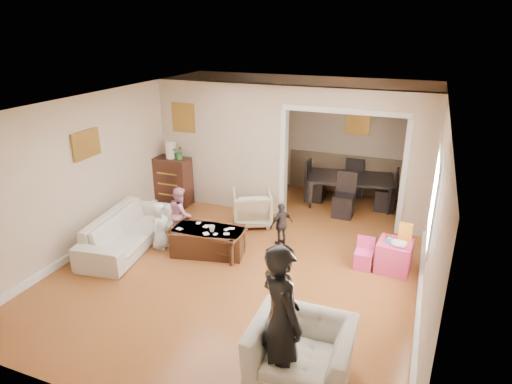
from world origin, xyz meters
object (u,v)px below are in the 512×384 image
at_px(armchair_front, 301,354).
at_px(child_kneel_a, 160,226).
at_px(sofa, 127,230).
at_px(coffee_cup, 212,229).
at_px(dining_table, 349,191).
at_px(child_toddler, 281,224).
at_px(coffee_table, 208,241).
at_px(play_table, 394,256).
at_px(table_lamp, 171,150).
at_px(cyan_cup, 389,240).
at_px(armchair_back, 252,208).
at_px(child_kneel_b, 181,214).
at_px(adult_person, 281,319).
at_px(dresser, 173,181).

height_order(armchair_front, child_kneel_a, child_kneel_a).
relative_size(sofa, coffee_cup, 19.82).
height_order(dining_table, child_toddler, child_toddler).
bearing_deg(coffee_cup, coffee_table, 153.43).
bearing_deg(dining_table, child_toddler, -118.06).
bearing_deg(play_table, table_lamp, 166.65).
height_order(armchair_front, child_toddler, child_toddler).
height_order(cyan_cup, dining_table, dining_table).
xyz_separation_m(armchair_back, child_kneel_a, (-1.10, -1.51, 0.08)).
xyz_separation_m(sofa, child_kneel_a, (0.57, 0.16, 0.11)).
relative_size(dining_table, child_kneel_b, 1.79).
bearing_deg(sofa, child_kneel_b, -57.57).
bearing_deg(child_toddler, armchair_front, 59.11).
distance_m(armchair_front, child_toddler, 3.19).
xyz_separation_m(adult_person, child_kneel_b, (-2.76, 2.65, -0.36)).
bearing_deg(sofa, coffee_table, -85.62).
bearing_deg(table_lamp, dresser, 0.00).
relative_size(coffee_cup, cyan_cup, 1.33).
relative_size(coffee_table, child_kneel_b, 1.20).
bearing_deg(dresser, child_toddler, -18.78).
distance_m(table_lamp, dining_table, 3.89).
xyz_separation_m(coffee_cup, cyan_cup, (2.78, 0.58, 0.04)).
bearing_deg(adult_person, child_kneel_b, -3.48).
relative_size(coffee_table, coffee_cup, 11.15).
xyz_separation_m(armchair_back, coffee_cup, (-0.15, -1.41, 0.16)).
bearing_deg(child_kneel_a, dresser, 21.93).
bearing_deg(child_kneel_b, child_kneel_a, 128.48).
bearing_deg(sofa, dresser, 0.35).
relative_size(armchair_front, child_kneel_b, 1.09).
xyz_separation_m(adult_person, child_kneel_a, (-2.91, 2.20, -0.44)).
bearing_deg(coffee_cup, child_kneel_b, 156.37).
bearing_deg(adult_person, armchair_back, -23.61).
distance_m(sofa, coffee_cup, 1.55).
bearing_deg(armchair_back, table_lamp, -35.89).
xyz_separation_m(armchair_back, armchair_front, (2.00, -3.56, 0.01)).
height_order(cyan_cup, adult_person, adult_person).
relative_size(table_lamp, cyan_cup, 4.50).
relative_size(armchair_back, coffee_table, 0.62).
xyz_separation_m(sofa, coffee_cup, (1.52, 0.26, 0.19)).
bearing_deg(table_lamp, coffee_cup, -43.87).
relative_size(sofa, armchair_back, 2.85).
height_order(coffee_cup, child_kneel_a, child_kneel_a).
bearing_deg(child_kneel_a, armchair_back, -39.16).
xyz_separation_m(sofa, child_toddler, (2.47, 1.06, 0.08)).
distance_m(play_table, cyan_cup, 0.31).
height_order(sofa, cyan_cup, sofa).
bearing_deg(coffee_table, play_table, 10.94).
bearing_deg(coffee_cup, child_toddler, 40.10).
height_order(armchair_back, coffee_cup, armchair_back).
height_order(armchair_front, adult_person, adult_person).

